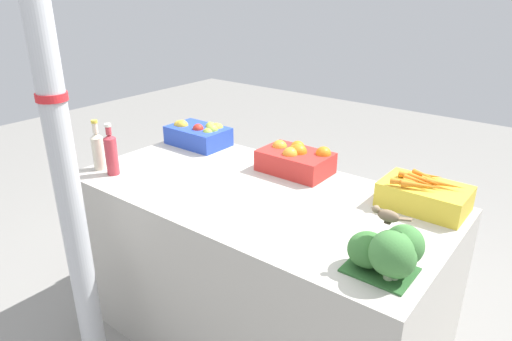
# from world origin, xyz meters

# --- Properties ---
(ground_plane) EXTENTS (10.00, 10.00, 0.00)m
(ground_plane) POSITION_xyz_m (0.00, 0.00, 0.00)
(ground_plane) COLOR gray
(market_table) EXTENTS (1.76, 0.89, 0.85)m
(market_table) POSITION_xyz_m (0.00, 0.00, 0.42)
(market_table) COLOR #B7B2A8
(market_table) RESTS_ON ground_plane
(support_pole) EXTENTS (0.12, 0.12, 2.67)m
(support_pole) POSITION_xyz_m (-0.44, -0.67, 1.33)
(support_pole) COLOR #B7BABF
(support_pole) RESTS_ON ground_plane
(apple_crate) EXTENTS (0.35, 0.23, 0.14)m
(apple_crate) POSITION_xyz_m (-0.66, 0.30, 0.91)
(apple_crate) COLOR #2847B7
(apple_crate) RESTS_ON market_table
(orange_crate) EXTENTS (0.35, 0.23, 0.15)m
(orange_crate) POSITION_xyz_m (0.02, 0.31, 0.91)
(orange_crate) COLOR red
(orange_crate) RESTS_ON market_table
(carrot_crate) EXTENTS (0.35, 0.23, 0.14)m
(carrot_crate) POSITION_xyz_m (0.67, 0.30, 0.91)
(carrot_crate) COLOR gold
(carrot_crate) RESTS_ON market_table
(broccoli_pile) EXTENTS (0.24, 0.21, 0.18)m
(broccoli_pile) POSITION_xyz_m (0.75, -0.26, 0.94)
(broccoli_pile) COLOR #2D602D
(broccoli_pile) RESTS_ON market_table
(juice_bottle_cloudy) EXTENTS (0.06, 0.06, 0.26)m
(juice_bottle_cloudy) POSITION_xyz_m (-0.80, -0.29, 0.95)
(juice_bottle_cloudy) COLOR beige
(juice_bottle_cloudy) RESTS_ON market_table
(juice_bottle_ruby) EXTENTS (0.06, 0.06, 0.26)m
(juice_bottle_ruby) POSITION_xyz_m (-0.69, -0.29, 0.96)
(juice_bottle_ruby) COLOR #B2333D
(juice_bottle_ruby) RESTS_ON market_table
(sparrow_bird) EXTENTS (0.14, 0.04, 0.05)m
(sparrow_bird) POSITION_xyz_m (0.72, -0.24, 1.05)
(sparrow_bird) COLOR #4C3D2D
(sparrow_bird) RESTS_ON broccoli_pile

